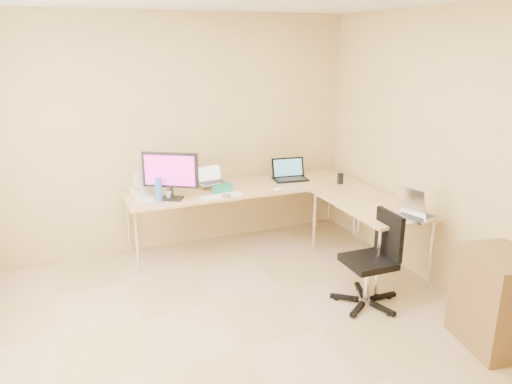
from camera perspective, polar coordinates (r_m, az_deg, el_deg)
name	(u,v)px	position (r m, az deg, el deg)	size (l,w,h in m)	color
floor	(244,349)	(4.01, -1.45, -17.74)	(4.50, 4.50, 0.00)	tan
wall_back	(171,135)	(5.54, -9.84, 6.59)	(4.50, 4.50, 0.00)	tan
wall_right	(472,162)	(4.59, 23.83, 3.16)	(4.50, 4.50, 0.00)	tan
desk_main	(246,217)	(5.62, -1.22, -2.92)	(2.65, 0.70, 0.73)	tan
desk_return	(368,236)	(5.22, 12.88, -4.96)	(0.70, 1.30, 0.73)	tan
monitor	(171,176)	(5.07, -9.91, 1.85)	(0.58, 0.19, 0.50)	black
book_stack	(222,188)	(5.38, -3.93, 0.49)	(0.22, 0.29, 0.05)	#158264
laptop_center	(212,175)	(5.44, -5.14, 1.98)	(0.30, 0.23, 0.19)	#B4B2C2
laptop_black	(290,170)	(5.75, 4.02, 2.61)	(0.39, 0.29, 0.25)	black
keyboard	(222,196)	(5.14, -3.99, -0.47)	(0.43, 0.12, 0.02)	white
mouse	(278,189)	(5.33, 2.56, 0.31)	(0.11, 0.07, 0.04)	white
mug	(170,194)	(5.14, -10.02, -0.27)	(0.10, 0.10, 0.09)	beige
cd_stack	(226,196)	(5.12, -3.55, -0.49)	(0.10, 0.10, 0.03)	silver
water_bottle	(159,190)	(5.06, -11.26, 0.27)	(0.07, 0.07, 0.25)	blue
papers	(145,199)	(5.19, -12.78, -0.79)	(0.19, 0.27, 0.01)	silver
white_box	(142,191)	(5.36, -13.15, 0.14)	(0.20, 0.15, 0.07)	silver
desk_fan	(142,184)	(5.28, -13.12, 0.92)	(0.20, 0.20, 0.25)	silver
black_cup	(340,179)	(5.68, 9.76, 1.55)	(0.07, 0.07, 0.12)	black
laptop_return	(418,204)	(4.76, 18.35, -1.35)	(0.30, 0.38, 0.25)	silver
office_chair	(369,253)	(4.48, 12.98, -6.94)	(0.52, 0.52, 0.87)	black
cabinet	(498,303)	(4.30, 26.34, -11.49)	(0.48, 0.59, 0.81)	#A46433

